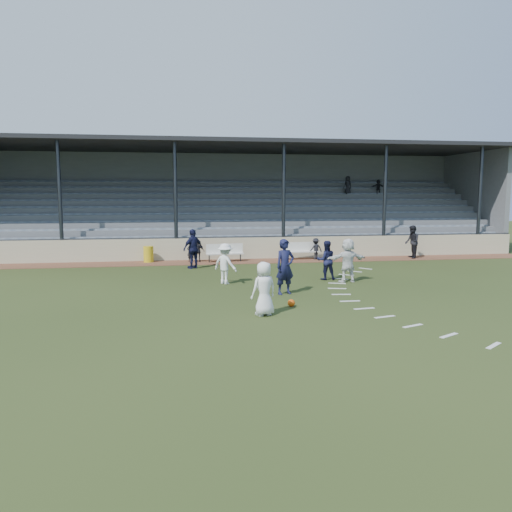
{
  "coord_description": "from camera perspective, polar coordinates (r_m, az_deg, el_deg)",
  "views": [
    {
      "loc": [
        -2.89,
        -15.95,
        3.63
      ],
      "look_at": [
        0.0,
        2.5,
        1.3
      ],
      "focal_mm": 35.0,
      "sensor_mm": 36.0,
      "label": 1
    }
  ],
  "objects": [
    {
      "name": "ground",
      "position": [
        16.61,
        1.34,
        -5.51
      ],
      "size": [
        90.0,
        90.0,
        0.0
      ],
      "primitive_type": "plane",
      "color": "#293515",
      "rests_on": "ground"
    },
    {
      "name": "cinder_track",
      "position": [
        26.86,
        -2.64,
        -0.64
      ],
      "size": [
        34.0,
        2.0,
        0.02
      ],
      "primitive_type": "cube",
      "color": "brown",
      "rests_on": "ground"
    },
    {
      "name": "retaining_wall",
      "position": [
        27.82,
        -2.88,
        0.85
      ],
      "size": [
        34.0,
        0.18,
        1.2
      ],
      "primitive_type": "cube",
      "color": "#BCB291",
      "rests_on": "ground"
    },
    {
      "name": "bench_left",
      "position": [
        26.77,
        -3.6,
        0.57
      ],
      "size": [
        2.03,
        0.65,
        0.95
      ],
      "rotation": [
        0.0,
        0.0,
        0.1
      ],
      "color": "silver",
      "rests_on": "cinder_track"
    },
    {
      "name": "bench_right",
      "position": [
        27.78,
        5.19,
        0.79
      ],
      "size": [
        2.02,
        0.59,
        0.95
      ],
      "rotation": [
        0.0,
        0.0,
        0.07
      ],
      "color": "silver",
      "rests_on": "cinder_track"
    },
    {
      "name": "trash_bin",
      "position": [
        27.12,
        -12.19,
        0.2
      ],
      "size": [
        0.53,
        0.53,
        0.85
      ],
      "primitive_type": "cylinder",
      "color": "gold",
      "rests_on": "cinder_track"
    },
    {
      "name": "football",
      "position": [
        16.26,
        4.06,
        -5.38
      ],
      "size": [
        0.24,
        0.24,
        0.24
      ],
      "primitive_type": "sphere",
      "color": "#CC4B0C",
      "rests_on": "ground"
    },
    {
      "name": "player_white_lead",
      "position": [
        14.95,
        0.92,
        -3.75
      ],
      "size": [
        0.93,
        0.76,
        1.63
      ],
      "primitive_type": "imported",
      "rotation": [
        0.0,
        0.0,
        3.5
      ],
      "color": "white",
      "rests_on": "ground"
    },
    {
      "name": "player_navy_lead",
      "position": [
        18.09,
        3.34,
        -1.24
      ],
      "size": [
        0.85,
        0.69,
        2.02
      ],
      "primitive_type": "imported",
      "rotation": [
        0.0,
        0.0,
        0.31
      ],
      "color": "#131536",
      "rests_on": "ground"
    },
    {
      "name": "player_navy_mid",
      "position": [
        21.36,
        8.01,
        -0.48
      ],
      "size": [
        0.82,
        0.64,
        1.67
      ],
      "primitive_type": "imported",
      "rotation": [
        0.0,
        0.0,
        3.13
      ],
      "color": "#131536",
      "rests_on": "ground"
    },
    {
      "name": "player_white_wing",
      "position": [
        20.19,
        -3.54,
        -0.89
      ],
      "size": [
        1.19,
        1.17,
        1.65
      ],
      "primitive_type": "imported",
      "rotation": [
        0.0,
        0.0,
        2.39
      ],
      "color": "white",
      "rests_on": "ground"
    },
    {
      "name": "player_navy_wing",
      "position": [
        24.51,
        -7.18,
        0.82
      ],
      "size": [
        1.2,
        1.02,
        1.93
      ],
      "primitive_type": "imported",
      "rotation": [
        0.0,
        0.0,
        3.74
      ],
      "color": "#131536",
      "rests_on": "ground"
    },
    {
      "name": "player_white_back",
      "position": [
        20.92,
        10.43,
        -0.48
      ],
      "size": [
        1.73,
        0.69,
        1.82
      ],
      "primitive_type": "imported",
      "rotation": [
        0.0,
        0.0,
        3.23
      ],
      "color": "white",
      "rests_on": "ground"
    },
    {
      "name": "official",
      "position": [
        29.44,
        17.41,
        1.56
      ],
      "size": [
        0.86,
        1.02,
        1.86
      ],
      "primitive_type": "imported",
      "rotation": [
        0.0,
        0.0,
        4.53
      ],
      "color": "black",
      "rests_on": "cinder_track"
    },
    {
      "name": "sub_left_near",
      "position": [
        26.88,
        -7.48,
        0.47
      ],
      "size": [
        0.43,
        0.32,
        1.05
      ],
      "primitive_type": "imported",
      "rotation": [
        0.0,
        0.0,
        3.34
      ],
      "color": "black",
      "rests_on": "cinder_track"
    },
    {
      "name": "sub_left_far",
      "position": [
        26.79,
        -6.62,
        0.55
      ],
      "size": [
        0.72,
        0.45,
        1.14
      ],
      "primitive_type": "imported",
      "rotation": [
        0.0,
        0.0,
        2.87
      ],
      "color": "black",
      "rests_on": "cinder_track"
    },
    {
      "name": "sub_right",
      "position": [
        27.84,
        6.85,
        0.83
      ],
      "size": [
        0.83,
        0.58,
        1.18
      ],
      "primitive_type": "imported",
      "rotation": [
        0.0,
        0.0,
        3.35
      ],
      "color": "black",
      "rests_on": "cinder_track"
    },
    {
      "name": "grandstand",
      "position": [
        32.38,
        -3.77,
        4.57
      ],
      "size": [
        34.6,
        9.0,
        6.61
      ],
      "color": "slate",
      "rests_on": "ground"
    },
    {
      "name": "penalty_arc",
      "position": [
        17.8,
        14.56,
        -4.87
      ],
      "size": [
        3.89,
        14.63,
        0.01
      ],
      "color": "silver",
      "rests_on": "ground"
    }
  ]
}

